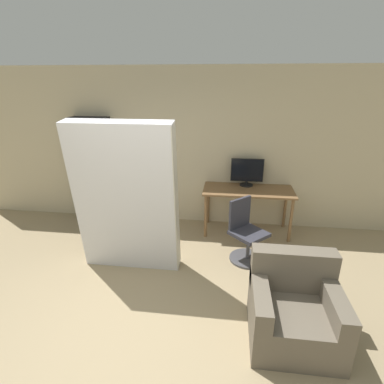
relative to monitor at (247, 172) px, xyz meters
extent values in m
plane|color=#9E8966|center=(-1.09, -2.76, -1.02)|extent=(16.00, 16.00, 0.00)
cube|color=#C6B793|center=(-1.09, 0.16, 0.33)|extent=(8.00, 0.06, 2.70)
cube|color=brown|center=(0.03, -0.20, -0.26)|extent=(1.47, 0.66, 0.03)
cylinder|color=brown|center=(-0.65, -0.47, -0.65)|extent=(0.05, 0.05, 0.74)
cylinder|color=brown|center=(0.71, -0.47, -0.65)|extent=(0.05, 0.05, 0.74)
cylinder|color=brown|center=(-0.65, 0.07, -0.65)|extent=(0.05, 0.05, 0.74)
cylinder|color=brown|center=(0.71, 0.07, -0.65)|extent=(0.05, 0.05, 0.74)
cylinder|color=black|center=(0.00, 0.00, -0.24)|extent=(0.22, 0.22, 0.02)
cylinder|color=black|center=(0.00, 0.00, -0.19)|extent=(0.04, 0.04, 0.07)
cube|color=black|center=(0.00, 0.00, 0.03)|extent=(0.54, 0.02, 0.39)
cube|color=black|center=(0.00, 0.00, 0.03)|extent=(0.52, 0.03, 0.37)
cylinder|color=#4C4C51|center=(0.02, -1.08, -1.00)|extent=(0.52, 0.52, 0.03)
cylinder|color=#4C4C51|center=(0.02, -1.08, -0.80)|extent=(0.05, 0.05, 0.37)
cube|color=#33333D|center=(0.02, -1.08, -0.59)|extent=(0.62, 0.62, 0.05)
cube|color=#33333D|center=(-0.12, -0.94, -0.34)|extent=(0.31, 0.31, 0.45)
cube|color=black|center=(-3.02, -0.01, -0.08)|extent=(0.02, 0.27, 1.88)
cube|color=black|center=(-2.38, -0.01, -0.08)|extent=(0.02, 0.27, 1.88)
cube|color=black|center=(-2.70, 0.12, -0.08)|extent=(0.66, 0.02, 1.88)
cube|color=black|center=(-2.70, -0.01, -1.01)|extent=(0.62, 0.23, 0.02)
cube|color=black|center=(-2.70, -0.01, -0.54)|extent=(0.62, 0.23, 0.02)
cube|color=black|center=(-2.70, -0.01, -0.08)|extent=(0.62, 0.23, 0.02)
cube|color=black|center=(-2.70, -0.01, 0.39)|extent=(0.62, 0.23, 0.02)
cube|color=black|center=(-2.70, -0.01, 0.85)|extent=(0.62, 0.23, 0.02)
cube|color=gold|center=(-2.99, -0.04, -0.86)|extent=(0.03, 0.17, 0.28)
cube|color=brown|center=(-2.95, 0.01, -0.83)|extent=(0.04, 0.18, 0.35)
cube|color=orange|center=(-2.90, -0.02, -0.83)|extent=(0.03, 0.19, 0.34)
cube|color=#287A38|center=(-2.87, 0.02, -0.84)|extent=(0.02, 0.15, 0.33)
cube|color=#232328|center=(-2.83, 0.00, -0.80)|extent=(0.03, 0.18, 0.41)
cube|color=#1E4C9E|center=(-2.79, 0.01, -0.81)|extent=(0.03, 0.19, 0.38)
cube|color=brown|center=(-2.75, -0.04, -0.84)|extent=(0.03, 0.14, 0.32)
cube|color=red|center=(-2.71, 0.02, -0.84)|extent=(0.02, 0.14, 0.32)
cube|color=#232328|center=(-2.67, 0.04, -0.83)|extent=(0.04, 0.14, 0.35)
cube|color=brown|center=(-2.99, -0.05, -0.36)|extent=(0.02, 0.13, 0.35)
cube|color=#7A2D84|center=(-2.97, -0.02, -0.40)|extent=(0.02, 0.19, 0.27)
cube|color=#232328|center=(-2.94, 0.01, -0.34)|extent=(0.02, 0.14, 0.40)
cube|color=gold|center=(-2.91, -0.03, -0.38)|extent=(0.03, 0.16, 0.32)
cube|color=gold|center=(-2.87, 0.00, -0.33)|extent=(0.03, 0.17, 0.40)
cube|color=orange|center=(-2.84, -0.01, -0.36)|extent=(0.03, 0.19, 0.35)
cube|color=silver|center=(-2.99, 0.00, 0.07)|extent=(0.03, 0.16, 0.27)
cube|color=orange|center=(-2.96, -0.05, 0.08)|extent=(0.02, 0.14, 0.30)
cube|color=#7A2D84|center=(-2.92, -0.03, 0.12)|extent=(0.04, 0.15, 0.37)
cube|color=#1E4C9E|center=(-2.88, 0.01, 0.13)|extent=(0.03, 0.17, 0.39)
cube|color=gold|center=(-2.84, -0.04, 0.10)|extent=(0.04, 0.16, 0.35)
cube|color=#232328|center=(-2.80, 0.02, 0.08)|extent=(0.03, 0.17, 0.29)
cube|color=teal|center=(-2.77, -0.02, 0.10)|extent=(0.02, 0.17, 0.34)
cube|color=gold|center=(-2.73, 0.01, 0.07)|extent=(0.03, 0.19, 0.27)
cube|color=teal|center=(-2.70, -0.01, 0.10)|extent=(0.02, 0.19, 0.34)
cube|color=#287A38|center=(-2.99, -0.02, 0.53)|extent=(0.02, 0.19, 0.28)
cube|color=brown|center=(-2.96, -0.01, 0.56)|extent=(0.03, 0.19, 0.33)
cube|color=orange|center=(-2.93, -0.02, 0.55)|extent=(0.02, 0.15, 0.31)
cube|color=gold|center=(-2.90, 0.02, 0.57)|extent=(0.02, 0.17, 0.34)
cube|color=#7A2D84|center=(-2.87, 0.00, 0.57)|extent=(0.02, 0.17, 0.36)
cube|color=#1E4C9E|center=(-2.83, -0.03, 0.56)|extent=(0.04, 0.19, 0.33)
cube|color=red|center=(-2.79, 0.02, 0.59)|extent=(0.03, 0.14, 0.39)
cube|color=brown|center=(-2.75, 0.00, 0.57)|extent=(0.02, 0.19, 0.34)
cube|color=silver|center=(-2.72, -0.02, 0.60)|extent=(0.03, 0.16, 0.40)
cube|color=silver|center=(-1.60, -1.49, 0.00)|extent=(1.32, 0.46, 2.04)
cube|color=beige|center=(-0.94, -1.49, 0.00)|extent=(0.01, 0.46, 2.00)
cube|color=#665B4C|center=(0.40, -2.48, -0.82)|extent=(0.85, 0.80, 0.40)
cube|color=#665B4C|center=(0.40, -2.18, -0.39)|extent=(0.85, 0.20, 0.45)
cube|color=#665B4C|center=(0.05, -2.48, -0.52)|extent=(0.16, 0.80, 0.20)
cube|color=#665B4C|center=(0.74, -2.48, -0.52)|extent=(0.16, 0.80, 0.20)
camera|label=1|loc=(-0.31, -4.92, 1.44)|focal=28.00mm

